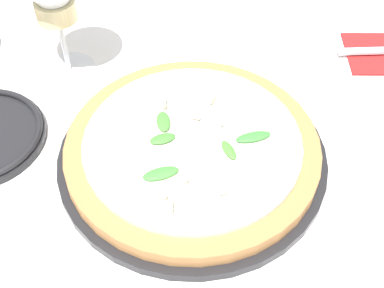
% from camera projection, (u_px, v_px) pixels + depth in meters
% --- Properties ---
extents(ground_plane, '(6.00, 6.00, 0.00)m').
position_uv_depth(ground_plane, '(193.00, 173.00, 0.62)').
color(ground_plane, white).
extents(pizza_arugula_main, '(0.31, 0.31, 0.05)m').
position_uv_depth(pizza_arugula_main, '(192.00, 152.00, 0.62)').
color(pizza_arugula_main, black).
rests_on(pizza_arugula_main, ground_plane).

